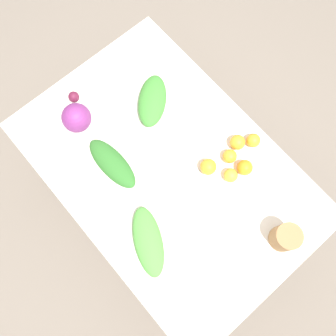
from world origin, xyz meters
TOP-DOWN VIEW (x-y plane):
  - ground_plane at (0.00, 0.00)m, footprint 8.00×8.00m
  - dining_table at (0.00, 0.00)m, footprint 1.47×0.98m
  - cabbage_purple at (0.47, 0.18)m, footprint 0.15×0.15m
  - paper_bag at (-0.60, -0.18)m, footprint 0.12×0.12m
  - greens_bunch_dandelion at (0.32, -0.17)m, footprint 0.30×0.31m
  - greens_bunch_kale at (-0.21, 0.30)m, footprint 0.35×0.26m
  - greens_bunch_chard at (0.19, 0.19)m, footprint 0.32×0.13m
  - beet_root at (0.60, 0.12)m, footprint 0.06×0.06m
  - orange_0 at (-0.15, -0.26)m, footprint 0.07×0.07m
  - orange_1 at (-0.17, -0.41)m, footprint 0.07×0.07m
  - orange_2 at (-0.23, -0.20)m, footprint 0.07×0.07m
  - orange_3 at (-0.13, -0.15)m, footprint 0.08×0.08m
  - orange_4 at (-0.13, -0.34)m, footprint 0.08×0.08m
  - orange_5 at (-0.24, -0.28)m, footprint 0.08×0.08m

SIDE VIEW (x-z plane):
  - ground_plane at x=0.00m, z-range 0.00..0.00m
  - dining_table at x=0.00m, z-range 0.28..0.99m
  - beet_root at x=0.60m, z-range 0.71..0.77m
  - greens_bunch_kale at x=-0.21m, z-range 0.71..0.78m
  - orange_2 at x=-0.23m, z-range 0.71..0.78m
  - orange_0 at x=-0.15m, z-range 0.71..0.78m
  - orange_1 at x=-0.17m, z-range 0.71..0.78m
  - greens_bunch_chard at x=0.19m, z-range 0.71..0.79m
  - orange_5 at x=-0.24m, z-range 0.71..0.79m
  - orange_4 at x=-0.13m, z-range 0.71..0.79m
  - greens_bunch_dandelion at x=0.32m, z-range 0.71..0.79m
  - orange_3 at x=-0.13m, z-range 0.71..0.79m
  - paper_bag at x=-0.60m, z-range 0.71..0.85m
  - cabbage_purple at x=0.47m, z-range 0.71..0.86m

